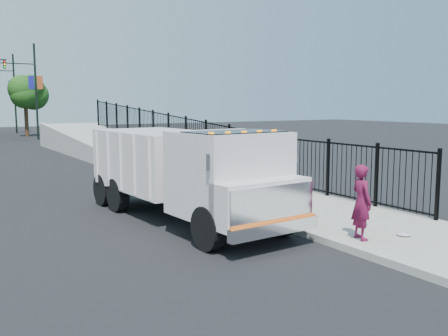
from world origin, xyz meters
TOP-DOWN VIEW (x-y plane):
  - ground at (0.00, 0.00)m, footprint 120.00×120.00m
  - sidewalk at (1.93, -2.00)m, footprint 3.55×12.00m
  - curb at (0.00, -2.00)m, footprint 0.30×12.00m
  - ramp at (2.12, 16.00)m, footprint 3.95×24.06m
  - iron_fence at (3.55, 12.00)m, footprint 0.10×28.00m
  - truck at (-1.70, 1.66)m, footprint 2.83×7.42m
  - worker at (0.56, -2.25)m, footprint 0.53×0.68m
  - debris at (1.60, -2.57)m, footprint 0.32×0.32m
  - light_pole_1 at (0.69, 34.57)m, footprint 3.78×0.22m
  - light_pole_3 at (0.65, 45.18)m, footprint 3.77×0.22m
  - tree_1 at (0.91, 39.20)m, footprint 2.55×2.55m

SIDE VIEW (x-z plane):
  - ground at x=0.00m, z-range 0.00..0.00m
  - ramp at x=2.12m, z-range -1.60..1.60m
  - sidewalk at x=1.93m, z-range 0.00..0.12m
  - curb at x=0.00m, z-range 0.00..0.16m
  - debris at x=1.60m, z-range 0.12..0.20m
  - iron_fence at x=3.55m, z-range 0.00..1.80m
  - worker at x=0.56m, z-range 0.12..1.78m
  - truck at x=-1.70m, z-range 0.16..2.65m
  - tree_1 at x=0.91m, z-range 1.30..6.58m
  - light_pole_1 at x=0.69m, z-range 0.36..8.36m
  - light_pole_3 at x=0.65m, z-range 0.36..8.36m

